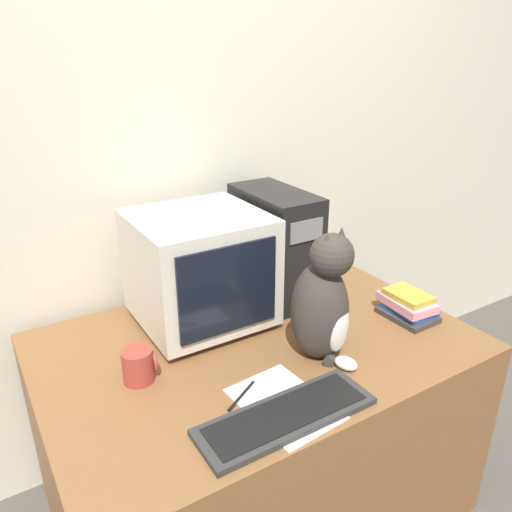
% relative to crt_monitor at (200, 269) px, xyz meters
% --- Properties ---
extents(wall_back, '(7.00, 0.05, 2.50)m').
position_rel_crt_monitor_xyz_m(wall_back, '(0.10, 0.33, 0.32)').
color(wall_back, beige).
rests_on(wall_back, ground_plane).
extents(desk, '(1.39, 0.95, 0.72)m').
position_rel_crt_monitor_xyz_m(desk, '(0.10, -0.21, -0.57)').
color(desk, brown).
rests_on(desk, ground_plane).
extents(crt_monitor, '(0.42, 0.41, 0.40)m').
position_rel_crt_monitor_xyz_m(crt_monitor, '(0.00, 0.00, 0.00)').
color(crt_monitor, beige).
rests_on(crt_monitor, desk).
extents(computer_tower, '(0.19, 0.39, 0.42)m').
position_rel_crt_monitor_xyz_m(computer_tower, '(0.34, 0.04, 0.00)').
color(computer_tower, black).
rests_on(computer_tower, desk).
extents(keyboard, '(0.49, 0.16, 0.02)m').
position_rel_crt_monitor_xyz_m(keyboard, '(-0.04, -0.57, -0.20)').
color(keyboard, '#2D2D2D').
rests_on(keyboard, desk).
extents(cat, '(0.28, 0.26, 0.43)m').
position_rel_crt_monitor_xyz_m(cat, '(0.22, -0.39, -0.02)').
color(cat, '#38332D').
rests_on(cat, desk).
extents(book_stack, '(0.15, 0.21, 0.09)m').
position_rel_crt_monitor_xyz_m(book_stack, '(0.65, -0.36, -0.16)').
color(book_stack, '#383333').
rests_on(book_stack, desk).
extents(pen, '(0.13, 0.08, 0.01)m').
position_rel_crt_monitor_xyz_m(pen, '(-0.09, -0.44, -0.20)').
color(pen, black).
rests_on(pen, desk).
extents(paper_sheet, '(0.23, 0.31, 0.00)m').
position_rel_crt_monitor_xyz_m(paper_sheet, '(-0.01, -0.52, -0.20)').
color(paper_sheet, white).
rests_on(paper_sheet, desk).
extents(mug, '(0.10, 0.09, 0.10)m').
position_rel_crt_monitor_xyz_m(mug, '(-0.31, -0.21, -0.16)').
color(mug, '#9E382D').
rests_on(mug, desk).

